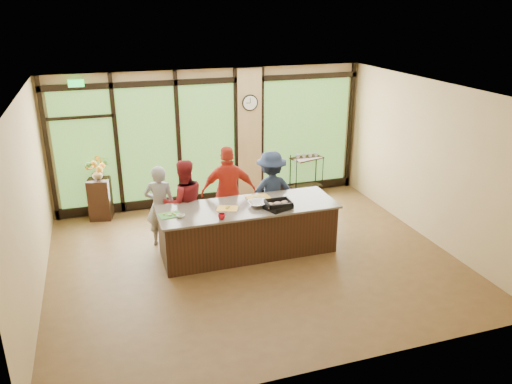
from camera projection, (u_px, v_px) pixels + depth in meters
floor at (253, 259)px, 8.94m from camera, size 7.00×7.00×0.00m
ceiling at (253, 91)px, 7.87m from camera, size 7.00×7.00×0.00m
back_wall at (212, 138)px, 11.07m from camera, size 7.00×0.00×7.00m
left_wall at (28, 205)px, 7.40m from camera, size 0.00×6.00×6.00m
right_wall at (429, 161)px, 9.42m from camera, size 0.00×6.00×6.00m
window_wall at (220, 142)px, 11.12m from camera, size 6.90×0.12×3.00m
island_base at (248, 230)px, 9.05m from camera, size 3.10×1.00×0.88m
countertop at (248, 207)px, 8.89m from camera, size 3.20×1.10×0.04m
wall_clock at (250, 103)px, 10.93m from camera, size 0.36×0.04×0.36m
cook_left at (160, 206)px, 9.23m from camera, size 0.65×0.51×1.56m
cook_midleft at (184, 203)px, 9.26m from camera, size 0.85×0.69×1.66m
cook_midright at (229, 192)px, 9.56m from camera, size 1.12×0.62×1.81m
cook_right at (271, 192)px, 9.80m from camera, size 1.06×0.61×1.64m
roasting_pan at (278, 207)px, 8.74m from camera, size 0.53×0.48×0.08m
mixing_bowl at (259, 204)px, 8.84m from camera, size 0.38×0.38×0.09m
cutting_board_left at (170, 215)px, 8.47m from camera, size 0.40×0.32×0.01m
cutting_board_center at (227, 209)px, 8.74m from camera, size 0.44×0.39×0.01m
cutting_board_right at (259, 198)px, 9.22m from camera, size 0.46×0.36×0.01m
prep_bowl_near at (180, 216)px, 8.40m from camera, size 0.18×0.18×0.05m
prep_bowl_mid at (270, 204)px, 8.88m from camera, size 0.17×0.17×0.05m
prep_bowl_far at (257, 201)px, 9.07m from camera, size 0.13×0.13×0.03m
red_ramekin at (222, 216)px, 8.32m from camera, size 0.15×0.15×0.10m
flower_stand at (100, 199)px, 10.51m from camera, size 0.52×0.52×0.88m
flower_vase at (97, 173)px, 10.31m from camera, size 0.31×0.31×0.25m
bar_cart at (306, 170)px, 11.81m from camera, size 0.82×0.61×1.00m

